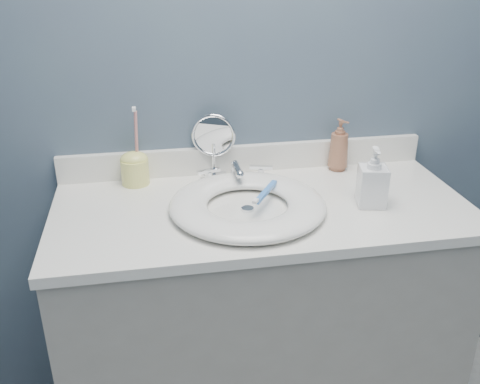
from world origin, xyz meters
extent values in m
cube|color=#445366|center=(0.00, 1.25, 1.20)|extent=(2.20, 0.02, 2.40)
cube|color=#A19D94|center=(0.00, 0.97, 0.42)|extent=(1.20, 0.55, 0.85)
cube|color=white|center=(0.00, 0.97, 0.86)|extent=(1.22, 0.57, 0.03)
cube|color=white|center=(0.00, 1.24, 0.93)|extent=(1.22, 0.02, 0.09)
cylinder|color=silver|center=(-0.05, 0.94, 0.88)|extent=(0.04, 0.04, 0.01)
cube|color=silver|center=(-0.05, 1.16, 0.89)|extent=(0.22, 0.05, 0.01)
cylinder|color=silver|center=(-0.05, 1.16, 0.92)|extent=(0.03, 0.03, 0.06)
cylinder|color=silver|center=(-0.05, 1.11, 0.94)|extent=(0.02, 0.09, 0.02)
sphere|color=silver|center=(-0.05, 1.06, 0.94)|extent=(0.03, 0.03, 0.03)
cylinder|color=silver|center=(-0.14, 1.16, 0.90)|extent=(0.02, 0.02, 0.03)
cube|color=silver|center=(-0.14, 1.16, 0.92)|extent=(0.08, 0.03, 0.01)
cylinder|color=silver|center=(0.04, 1.16, 0.90)|extent=(0.02, 0.02, 0.03)
cube|color=silver|center=(0.04, 1.16, 0.92)|extent=(0.08, 0.03, 0.01)
cylinder|color=silver|center=(-0.11, 1.21, 0.88)|extent=(0.08, 0.08, 0.01)
cylinder|color=silver|center=(-0.11, 1.21, 0.94)|extent=(0.01, 0.01, 0.11)
torus|color=silver|center=(-0.11, 1.21, 1.02)|extent=(0.14, 0.04, 0.14)
cylinder|color=white|center=(-0.11, 1.21, 1.02)|extent=(0.12, 0.03, 0.12)
imported|color=#905B41|center=(0.31, 1.19, 0.97)|extent=(0.09, 0.09, 0.18)
imported|color=white|center=(0.31, 0.92, 0.97)|extent=(0.09, 0.10, 0.18)
cylinder|color=#F1EF78|center=(-0.36, 1.19, 0.92)|extent=(0.09, 0.09, 0.08)
ellipsoid|color=#F1EF78|center=(-0.36, 1.19, 0.96)|extent=(0.09, 0.07, 0.05)
cylinder|color=#D27B77|center=(-0.35, 1.19, 1.04)|extent=(0.02, 0.03, 0.16)
cube|color=white|center=(-0.35, 1.19, 1.13)|extent=(0.01, 0.02, 0.01)
cube|color=#3D7EDB|center=(0.01, 0.97, 0.92)|extent=(0.10, 0.14, 0.01)
cube|color=white|center=(-0.04, 0.89, 0.93)|extent=(0.02, 0.03, 0.01)
camera|label=1|loc=(-0.32, -0.40, 1.57)|focal=40.00mm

